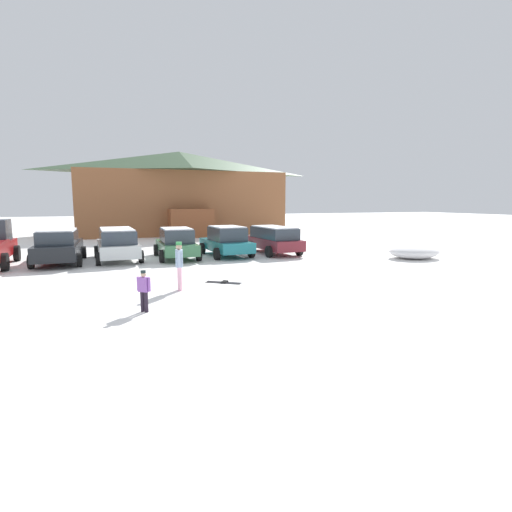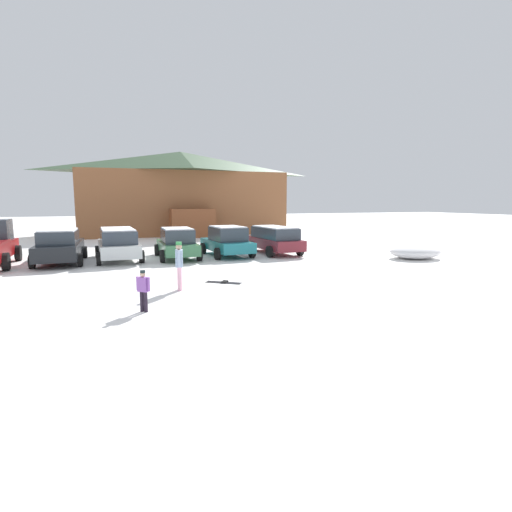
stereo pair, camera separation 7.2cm
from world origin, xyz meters
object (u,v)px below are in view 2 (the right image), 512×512
Objects in this scene: ski_lodge at (181,192)px; skier_child_in_purple_jacket at (143,288)px; parked_green_coupe at (177,243)px; parked_silver_wagon at (118,243)px; parked_maroon_van at (274,239)px; pair_of_skis at (224,282)px; parked_teal_hatchback at (227,241)px; parked_black_sedan at (60,246)px; skier_adult_in_blue_parka at (179,263)px; plowed_snow_pile at (415,252)px.

ski_lodge is 16.18× the size of skier_child_in_purple_jacket.
parked_silver_wagon is at bearing 172.93° from parked_green_coupe.
pair_of_skis is (-5.06, -7.10, -0.84)m from parked_maroon_van.
ski_lodge is at bearing 79.12° from parked_green_coupe.
ski_lodge reaches higher than parked_teal_hatchback.
skier_child_in_purple_jacket is (3.09, -10.46, -0.19)m from parked_black_sedan.
parked_black_sedan is 9.25m from skier_adult_in_blue_parka.
ski_lodge is 14.86× the size of pair_of_skis.
skier_adult_in_blue_parka is at bearing -159.24° from pair_of_skis.
ski_lodge is 4.34× the size of parked_teal_hatchback.
pair_of_skis is (0.55, -7.13, -0.80)m from parked_green_coupe.
pair_of_skis is at bearing -166.93° from plowed_snow_pile.
skier_child_in_purple_jacket is at bearing -136.05° from pair_of_skis.
parked_teal_hatchback reaches higher than pair_of_skis.
ski_lodge reaches higher than parked_maroon_van.
parked_silver_wagon is 15.61m from plowed_snow_pile.
pair_of_skis is 0.46× the size of plowed_snow_pile.
parked_green_coupe is (2.97, -0.37, -0.07)m from parked_silver_wagon.
skier_adult_in_blue_parka is at bearing 59.54° from skier_child_in_purple_jacket.
parked_silver_wagon is 1.73× the size of plowed_snow_pile.
parked_maroon_van reaches higher than skier_child_in_purple_jacket.
parked_maroon_van is 10.32m from skier_adult_in_blue_parka.
parked_silver_wagon is 1.10× the size of parked_teal_hatchback.
parked_maroon_van is (2.27, -17.38, -3.01)m from ski_lodge.
parked_teal_hatchback is (-0.57, -17.38, -3.04)m from ski_lodge.
skier_adult_in_blue_parka reaches higher than parked_green_coupe.
parked_teal_hatchback is 2.85m from parked_maroon_van.
ski_lodge reaches higher than skier_adult_in_blue_parka.
parked_silver_wagon is 4.12× the size of skier_child_in_purple_jacket.
ski_lodge is at bearing 111.30° from plowed_snow_pile.
plowed_snow_pile reaches higher than pair_of_skis.
ski_lodge reaches higher than skier_child_in_purple_jacket.
parked_black_sedan is at bearing 106.45° from skier_child_in_purple_jacket.
parked_teal_hatchback is at bearing -2.27° from parked_black_sedan.
parked_teal_hatchback is at bearing -4.02° from parked_silver_wagon.
skier_adult_in_blue_parka is (-3.96, -7.76, 0.11)m from parked_teal_hatchback.
parked_silver_wagon is 8.58m from parked_maroon_van.
pair_of_skis is at bearing -50.04° from parked_black_sedan.
ski_lodge is 3.91× the size of parked_black_sedan.
parked_silver_wagon is (-6.30, -16.98, -2.98)m from ski_lodge.
ski_lodge is at bearing 62.13° from parked_black_sedan.
parked_black_sedan reaches higher than parked_green_coupe.
plowed_snow_pile is at bearing -20.83° from parked_green_coupe.
plowed_snow_pile is (13.06, 3.29, -0.58)m from skier_adult_in_blue_parka.
parked_green_coupe is at bearing 81.24° from skier_adult_in_blue_parka.
pair_of_skis is at bearing -64.90° from parked_silver_wagon.
pair_of_skis is (6.23, -7.43, -0.83)m from parked_black_sedan.
parked_black_sedan is at bearing 178.30° from parked_maroon_van.
parked_teal_hatchback is at bearing -0.71° from parked_green_coupe.
skier_adult_in_blue_parka is at bearing -131.26° from parked_maroon_van.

